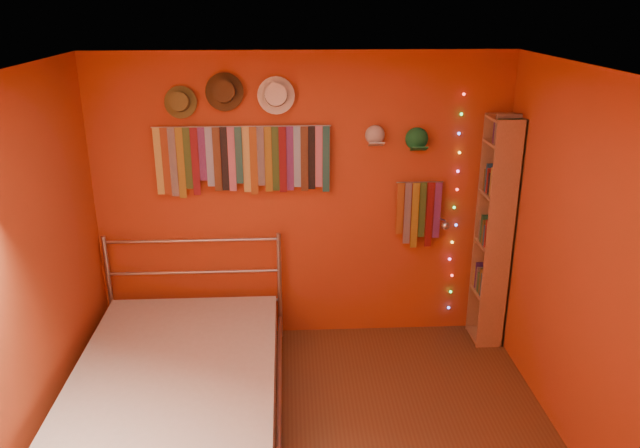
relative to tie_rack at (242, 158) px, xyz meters
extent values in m
cube|color=#9F2819|center=(0.49, 0.07, -0.40)|extent=(3.50, 0.02, 2.50)
cube|color=#9F2819|center=(2.24, -1.68, -0.40)|extent=(0.02, 3.50, 2.50)
cube|color=#9F2819|center=(-1.26, -1.68, -0.40)|extent=(0.02, 3.50, 2.50)
cube|color=white|center=(0.49, -1.68, 0.85)|extent=(3.50, 3.50, 0.02)
cylinder|color=#ABABAF|center=(0.00, 0.02, 0.26)|extent=(1.45, 0.01, 0.01)
cube|color=#BCB94B|center=(-0.68, 0.01, -0.02)|extent=(0.06, 0.01, 0.56)
cube|color=maroon|center=(-0.62, 0.00, -0.02)|extent=(0.06, 0.01, 0.56)
cube|color=navy|center=(-0.56, -0.01, -0.03)|extent=(0.06, 0.01, 0.57)
cube|color=olive|center=(-0.50, 0.01, -0.04)|extent=(0.06, 0.01, 0.59)
cube|color=#234A1D|center=(-0.44, 0.00, 0.00)|extent=(0.06, 0.01, 0.51)
cube|color=maroon|center=(-0.38, -0.01, -0.03)|extent=(0.06, 0.01, 0.56)
cube|color=#511C70|center=(-0.32, 0.01, 0.03)|extent=(0.06, 0.01, 0.44)
cube|color=#7492CE|center=(-0.27, 0.00, 0.01)|extent=(0.06, 0.01, 0.49)
cube|color=#4F2F1A|center=(-0.21, -0.01, -0.01)|extent=(0.06, 0.01, 0.53)
cube|color=black|center=(-0.15, 0.01, -0.01)|extent=(0.06, 0.01, 0.53)
cube|color=#A7537C|center=(-0.09, 0.00, -0.01)|extent=(0.06, 0.01, 0.54)
cube|color=#175150|center=(-0.03, -0.01, 0.02)|extent=(0.06, 0.01, 0.47)
cube|color=tan|center=(0.03, 0.01, -0.02)|extent=(0.06, 0.01, 0.55)
cube|color=brown|center=(0.09, 0.00, -0.03)|extent=(0.06, 0.01, 0.57)
cube|color=#121752|center=(0.15, -0.01, 0.01)|extent=(0.06, 0.01, 0.49)
cube|color=olive|center=(0.21, 0.01, -0.02)|extent=(0.06, 0.01, 0.55)
cube|color=#20461C|center=(0.27, 0.00, -0.01)|extent=(0.06, 0.01, 0.54)
cube|color=maroon|center=(0.33, -0.01, -0.02)|extent=(0.06, 0.01, 0.55)
cube|color=#4E1B6D|center=(0.39, 0.01, -0.01)|extent=(0.06, 0.01, 0.54)
cube|color=#71A4C9|center=(0.45, 0.00, 0.00)|extent=(0.06, 0.01, 0.51)
cube|color=#4C2919|center=(0.51, -0.01, -0.02)|extent=(0.06, 0.01, 0.54)
cube|color=black|center=(0.57, 0.01, -0.01)|extent=(0.06, 0.01, 0.53)
cube|color=#BE5F85|center=(0.63, 0.00, 0.00)|extent=(0.06, 0.01, 0.51)
cube|color=#17514F|center=(0.69, -0.01, -0.02)|extent=(0.06, 0.01, 0.55)
cylinder|color=#ABABAF|center=(1.49, 0.02, -0.23)|extent=(0.40, 0.01, 0.01)
cube|color=brown|center=(1.33, 0.01, -0.46)|extent=(0.06, 0.01, 0.46)
cube|color=#171458|center=(1.39, 0.00, -0.51)|extent=(0.06, 0.01, 0.55)
cube|color=olive|center=(1.45, -0.01, -0.53)|extent=(0.06, 0.01, 0.59)
cube|color=#275321|center=(1.52, 0.01, -0.48)|extent=(0.06, 0.01, 0.49)
cube|color=#5D110E|center=(1.58, 0.00, -0.52)|extent=(0.06, 0.01, 0.58)
cube|color=#5A1B6F|center=(1.65, -0.01, -0.48)|extent=(0.06, 0.01, 0.50)
cylinder|color=brown|center=(-0.47, 0.01, 0.46)|extent=(0.26, 0.06, 0.25)
cylinder|color=brown|center=(-0.47, -0.04, 0.47)|extent=(0.15, 0.13, 0.17)
cylinder|color=#332314|center=(-0.47, -0.02, 0.46)|extent=(0.16, 0.05, 0.16)
cylinder|color=#483219|center=(-0.12, 0.01, 0.53)|extent=(0.30, 0.08, 0.30)
cylinder|color=#483219|center=(-0.12, -0.05, 0.55)|extent=(0.18, 0.15, 0.20)
cylinder|color=black|center=(-0.12, -0.02, 0.54)|extent=(0.18, 0.06, 0.18)
cylinder|color=white|center=(0.29, 0.01, 0.50)|extent=(0.30, 0.07, 0.29)
cylinder|color=white|center=(0.29, -0.05, 0.52)|extent=(0.18, 0.15, 0.19)
cylinder|color=black|center=(0.29, -0.02, 0.51)|extent=(0.18, 0.06, 0.18)
ellipsoid|color=beige|center=(1.09, 0.02, 0.17)|extent=(0.17, 0.13, 0.17)
cube|color=beige|center=(1.09, -0.09, 0.12)|extent=(0.12, 0.09, 0.05)
ellipsoid|color=#1A7538|center=(1.44, 0.02, 0.14)|extent=(0.19, 0.14, 0.19)
cube|color=#1A7538|center=(1.44, -0.10, 0.08)|extent=(0.13, 0.10, 0.05)
sphere|color=#FF3333|center=(1.81, 0.03, 0.50)|extent=(0.02, 0.02, 0.02)
sphere|color=#33FF4C|center=(1.80, 0.03, 0.34)|extent=(0.02, 0.02, 0.02)
sphere|color=#4C66FF|center=(1.79, 0.03, 0.18)|extent=(0.02, 0.02, 0.02)
sphere|color=yellow|center=(1.81, 0.03, 0.02)|extent=(0.02, 0.02, 0.02)
sphere|color=#FF4CCC|center=(1.81, 0.03, -0.15)|extent=(0.02, 0.02, 0.02)
sphere|color=#FF3333|center=(1.81, 0.03, -0.31)|extent=(0.02, 0.02, 0.02)
sphere|color=#33FF4C|center=(1.80, 0.03, -0.47)|extent=(0.02, 0.02, 0.02)
sphere|color=#4C66FF|center=(1.83, 0.03, -0.63)|extent=(0.02, 0.02, 0.02)
sphere|color=yellow|center=(1.81, 0.03, -0.79)|extent=(0.02, 0.02, 0.02)
sphere|color=#FF4CCC|center=(1.79, 0.03, -0.95)|extent=(0.02, 0.02, 0.02)
sphere|color=#FF3333|center=(1.83, 0.03, -1.11)|extent=(0.02, 0.02, 0.02)
sphere|color=#33FF4C|center=(1.83, 0.03, -1.27)|extent=(0.02, 0.02, 0.02)
sphere|color=#4C66FF|center=(1.82, 0.03, -1.44)|extent=(0.02, 0.02, 0.02)
cylinder|color=#ABABAF|center=(1.67, 0.05, -0.57)|extent=(0.04, 0.03, 0.04)
cylinder|color=#ABABAF|center=(1.67, -0.07, -0.54)|extent=(0.01, 0.25, 0.08)
sphere|color=white|center=(1.67, -0.20, -0.55)|extent=(0.07, 0.07, 0.07)
cube|color=#986644|center=(2.11, -0.31, -0.65)|extent=(0.24, 0.02, 2.00)
cube|color=#986644|center=(2.11, 0.01, -0.65)|extent=(0.24, 0.02, 2.00)
cube|color=#986644|center=(2.23, -0.15, -0.65)|extent=(0.02, 0.34, 2.00)
cube|color=#986644|center=(2.11, -0.15, -1.63)|extent=(0.24, 0.32, 0.02)
cube|color=#986644|center=(2.11, -0.15, -1.20)|extent=(0.24, 0.32, 0.02)
cube|color=#986644|center=(2.11, -0.15, -0.75)|extent=(0.24, 0.32, 0.02)
cube|color=#986644|center=(2.11, -0.15, -0.30)|extent=(0.24, 0.32, 0.02)
cube|color=#986644|center=(2.11, -0.15, 0.13)|extent=(0.24, 0.32, 0.02)
cube|color=#986644|center=(2.11, -0.15, 0.33)|extent=(0.24, 0.32, 0.02)
cylinder|color=#ABABAF|center=(-1.19, -0.03, -1.15)|extent=(0.04, 0.04, 1.00)
cylinder|color=#ABABAF|center=(0.28, -0.03, -1.15)|extent=(0.04, 0.04, 1.00)
cylinder|color=#ABABAF|center=(-0.45, -0.03, -1.28)|extent=(1.47, 0.03, 0.03)
cylinder|color=#ABABAF|center=(-0.45, -0.03, -1.00)|extent=(1.47, 0.03, 0.03)
cylinder|color=#ABABAF|center=(-0.45, -0.03, -0.70)|extent=(1.47, 0.03, 0.03)
cube|color=#BBB5A8|center=(-0.45, -1.08, -1.42)|extent=(1.42, 2.00, 0.40)
cylinder|color=#ABABAF|center=(-1.19, -1.08, -1.44)|extent=(0.04, 2.00, 0.03)
cylinder|color=#ABABAF|center=(0.28, -1.08, -1.44)|extent=(0.04, 2.00, 0.03)
camera|label=1|loc=(0.37, -5.01, 1.23)|focal=35.00mm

